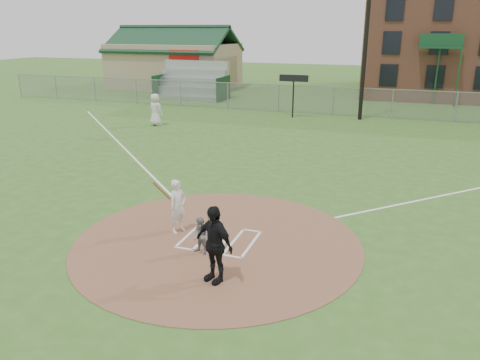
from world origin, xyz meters
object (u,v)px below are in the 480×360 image
(home_plate, at_px, (217,243))
(batter_at_plate, at_px, (178,206))
(ondeck_player, at_px, (155,110))
(catcher, at_px, (201,236))
(umpire, at_px, (214,244))

(home_plate, distance_m, batter_at_plate, 1.70)
(batter_at_plate, bearing_deg, home_plate, -15.40)
(home_plate, relative_size, ondeck_player, 0.23)
(catcher, xyz_separation_m, umpire, (0.89, -1.21, 0.46))
(home_plate, xyz_separation_m, ondeck_player, (-10.18, 14.75, 0.98))
(catcher, bearing_deg, batter_at_plate, 153.99)
(home_plate, bearing_deg, umpire, -69.76)
(home_plate, bearing_deg, catcher, -103.73)
(ondeck_player, relative_size, batter_at_plate, 1.14)
(ondeck_player, bearing_deg, umpire, 135.34)
(batter_at_plate, bearing_deg, catcher, -41.79)
(ondeck_player, bearing_deg, batter_at_plate, 133.55)
(home_plate, distance_m, umpire, 2.28)
(umpire, relative_size, batter_at_plate, 1.11)
(home_plate, relative_size, batter_at_plate, 0.27)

